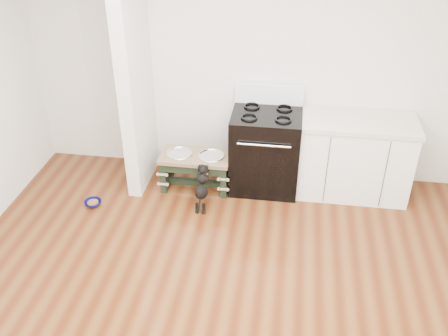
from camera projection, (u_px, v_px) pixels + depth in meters
The scene contains 8 objects.
ground at pixel (212, 326), 4.08m from camera, with size 5.00×5.00×0.00m, color #481E0C.
room_shell at pixel (209, 156), 3.23m from camera, with size 5.00×5.00×5.00m.
partition_wall at pixel (134, 70), 5.28m from camera, with size 0.15×0.80×2.70m, color silver.
oven_range at pixel (265, 149), 5.61m from camera, with size 0.76×0.69×1.14m.
cabinet_run at pixel (354, 157), 5.52m from camera, with size 1.24×0.64×0.91m.
dog_feeder at pixel (196, 165), 5.65m from camera, with size 0.79×0.42×0.45m.
puppy at pixel (202, 187), 5.36m from camera, with size 0.14×0.40×0.48m.
floor_bowl at pixel (93, 203), 5.50m from camera, with size 0.24×0.24×0.06m.
Camera 1 is at (0.51, -2.74, 3.26)m, focal length 40.00 mm.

